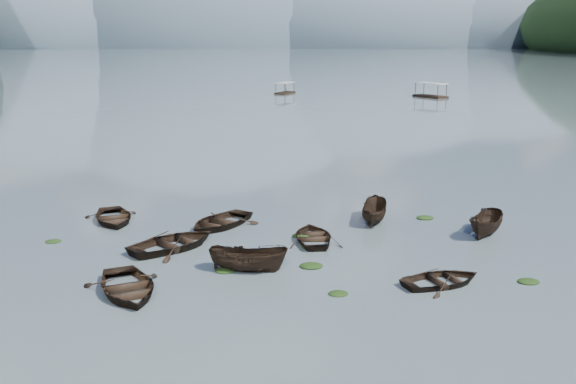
{
  "coord_description": "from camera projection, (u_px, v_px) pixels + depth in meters",
  "views": [
    {
      "loc": [
        -2.13,
        -25.03,
        10.95
      ],
      "look_at": [
        0.0,
        12.0,
        2.0
      ],
      "focal_mm": 40.0,
      "sensor_mm": 36.0,
      "label": 1
    }
  ],
  "objects": [
    {
      "name": "rowboat_6",
      "position": [
        113.0,
        222.0,
        39.16
      ],
      "size": [
        4.48,
        5.33,
        0.94
      ],
      "primitive_type": "imported",
      "rotation": [
        0.0,
        0.0,
        0.31
      ],
      "color": "black",
      "rests_on": "ground"
    },
    {
      "name": "weed_clump_7",
      "position": [
        425.0,
        219.0,
        39.81
      ],
      "size": [
        1.08,
        0.86,
        0.24
      ],
      "primitive_type": "ellipsoid",
      "color": "black",
      "rests_on": "ground"
    },
    {
      "name": "rowboat_4",
      "position": [
        442.0,
        284.0,
        29.24
      ],
      "size": [
        4.6,
        3.9,
        0.81
      ],
      "primitive_type": "imported",
      "rotation": [
        0.0,
        0.0,
        1.89
      ],
      "color": "black",
      "rests_on": "ground"
    },
    {
      "name": "haze_mtn_c",
      "position": [
        351.0,
        46.0,
        908.26
      ],
      "size": [
        520.0,
        520.0,
        260.0
      ],
      "primitive_type": "ellipsoid",
      "color": "#475666",
      "rests_on": "ground"
    },
    {
      "name": "rowboat_2",
      "position": [
        248.0,
        271.0,
        30.87
      ],
      "size": [
        4.11,
        2.24,
        1.5
      ],
      "primitive_type": "imported",
      "rotation": [
        0.0,
        0.0,
        1.36
      ],
      "color": "black",
      "rests_on": "ground"
    },
    {
      "name": "pontoon_centre",
      "position": [
        285.0,
        94.0,
        128.63
      ],
      "size": [
        4.57,
        6.02,
        2.13
      ],
      "primitive_type": null,
      "rotation": [
        0.0,
        0.0,
        -0.46
      ],
      "color": "black",
      "rests_on": "ground"
    },
    {
      "name": "weed_clump_4",
      "position": [
        528.0,
        282.0,
        29.44
      ],
      "size": [
        1.02,
        0.81,
        0.21
      ],
      "primitive_type": "ellipsoid",
      "color": "black",
      "rests_on": "ground"
    },
    {
      "name": "haze_mtn_d",
      "position": [
        475.0,
        45.0,
        918.29
      ],
      "size": [
        520.0,
        520.0,
        220.0
      ],
      "primitive_type": "ellipsoid",
      "color": "#475666",
      "rests_on": "ground"
    },
    {
      "name": "haze_mtn_b",
      "position": [
        209.0,
        46.0,
        897.11
      ],
      "size": [
        520.0,
        520.0,
        340.0
      ],
      "primitive_type": "ellipsoid",
      "color": "#475666",
      "rests_on": "ground"
    },
    {
      "name": "weed_clump_5",
      "position": [
        53.0,
        242.0,
        35.26
      ],
      "size": [
        0.89,
        0.72,
        0.19
      ],
      "primitive_type": "ellipsoid",
      "color": "black",
      "rests_on": "ground"
    },
    {
      "name": "haze_mtn_a",
      "position": [
        64.0,
        46.0,
        885.96
      ],
      "size": [
        520.0,
        520.0,
        280.0
      ],
      "primitive_type": "ellipsoid",
      "color": "#475666",
      "rests_on": "ground"
    },
    {
      "name": "rowboat_7",
      "position": [
        220.0,
        226.0,
        38.21
      ],
      "size": [
        5.65,
        5.94,
        1.0
      ],
      "primitive_type": "imported",
      "rotation": [
        0.0,
        0.0,
        5.65
      ],
      "color": "black",
      "rests_on": "ground"
    },
    {
      "name": "ground_plane",
      "position": [
        304.0,
        305.0,
        26.98
      ],
      "size": [
        2400.0,
        2400.0,
        0.0
      ],
      "primitive_type": "plane",
      "color": "#516065"
    },
    {
      "name": "rowboat_1",
      "position": [
        174.0,
        248.0,
        34.22
      ],
      "size": [
        6.16,
        5.98,
        1.04
      ],
      "primitive_type": "imported",
      "rotation": [
        0.0,
        0.0,
        2.27
      ],
      "color": "black",
      "rests_on": "ground"
    },
    {
      "name": "rowboat_5",
      "position": [
        486.0,
        235.0,
        36.57
      ],
      "size": [
        3.48,
        4.1,
        1.53
      ],
      "primitive_type": "imported",
      "rotation": [
        0.0,
        0.0,
        -0.61
      ],
      "color": "black",
      "rests_on": "ground"
    },
    {
      "name": "weed_clump_6",
      "position": [
        309.0,
        248.0,
        34.29
      ],
      "size": [
        0.82,
        0.69,
        0.17
      ],
      "primitive_type": "ellipsoid",
      "color": "black",
      "rests_on": "ground"
    },
    {
      "name": "pontoon_right",
      "position": [
        430.0,
        97.0,
        120.71
      ],
      "size": [
        5.77,
        7.22,
        2.58
      ],
      "primitive_type": null,
      "rotation": [
        0.0,
        0.0,
        0.52
      ],
      "color": "black",
      "rests_on": "ground"
    },
    {
      "name": "weed_clump_2",
      "position": [
        311.0,
        267.0,
        31.43
      ],
      "size": [
        1.15,
        0.92,
        0.25
      ],
      "primitive_type": "ellipsoid",
      "color": "black",
      "rests_on": "ground"
    },
    {
      "name": "weed_clump_1",
      "position": [
        338.0,
        294.0,
        28.07
      ],
      "size": [
        0.88,
        0.71,
        0.19
      ],
      "primitive_type": "ellipsoid",
      "color": "black",
      "rests_on": "ground"
    },
    {
      "name": "rowboat_0",
      "position": [
        127.0,
        293.0,
        28.17
      ],
      "size": [
        4.93,
        5.73,
        1.0
      ],
      "primitive_type": "imported",
      "rotation": [
        0.0,
        0.0,
        0.36
      ],
      "color": "black",
      "rests_on": "ground"
    },
    {
      "name": "rowboat_8",
      "position": [
        374.0,
        222.0,
        39.15
      ],
      "size": [
        2.42,
        4.09,
        1.48
      ],
      "primitive_type": "imported",
      "rotation": [
        0.0,
        0.0,
        2.87
      ],
      "color": "black",
      "rests_on": "ground"
    },
    {
      "name": "weed_clump_3",
      "position": [
        301.0,
        236.0,
        36.26
      ],
      "size": [
        0.98,
        0.83,
        0.22
      ],
      "primitive_type": "ellipsoid",
      "color": "black",
      "rests_on": "ground"
    },
    {
      "name": "weed_clump_0",
      "position": [
        225.0,
        272.0,
        30.8
      ],
      "size": [
        0.96,
        0.79,
        0.21
      ],
      "primitive_type": "ellipsoid",
      "color": "black",
      "rests_on": "ground"
    },
    {
      "name": "rowboat_3",
      "position": [
        313.0,
        240.0,
        35.56
      ],
      "size": [
        3.07,
        4.25,
        0.87
      ],
      "primitive_type": "imported",
      "rotation": [
        0.0,
        0.0,
        3.16
      ],
      "color": "black",
      "rests_on": "ground"
    }
  ]
}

